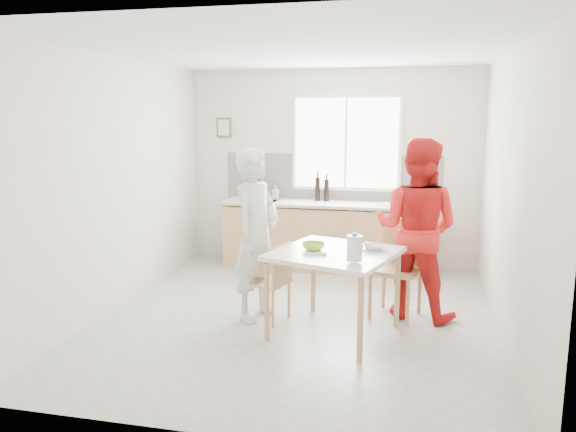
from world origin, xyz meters
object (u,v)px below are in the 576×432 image
chair_far (399,263)px  wine_bottle_b (327,190)px  dining_table (335,260)px  bowl_green (313,246)px  wine_bottle_a (318,189)px  chair_left (273,279)px  person_white (256,235)px  milk_jug (355,248)px  bowl_white (374,247)px  person_red (416,229)px

chair_far → wine_bottle_b: size_ratio=3.37×
dining_table → wine_bottle_b: bearing=100.8°
bowl_green → wine_bottle_a: 2.45m
dining_table → chair_left: size_ratio=1.64×
wine_bottle_a → dining_table: bearing=-76.4°
dining_table → bowl_green: bearing=176.8°
person_white → milk_jug: (1.07, -0.62, 0.07)m
bowl_white → wine_bottle_b: (-0.82, 2.24, 0.23)m
chair_left → wine_bottle_b: (0.20, 2.19, 0.62)m
person_red → wine_bottle_b: (-1.20, 1.71, 0.14)m
bowl_white → wine_bottle_a: wine_bottle_a is taller
chair_left → wine_bottle_a: (0.07, 2.21, 0.63)m
dining_table → bowl_green: bowl_green is taller
person_red → bowl_white: size_ratio=9.19×
wine_bottle_a → wine_bottle_b: (0.13, -0.02, -0.01)m
bowl_green → wine_bottle_a: wine_bottle_a is taller
bowl_green → dining_table: bearing=-3.2°
milk_jug → bowl_green: bearing=156.4°
wine_bottle_b → bowl_green: bearing=-84.0°
person_white → bowl_white: (1.20, -0.11, -0.04)m
chair_left → person_white: person_white is taller
bowl_white → wine_bottle_b: wine_bottle_b is taller
chair_far → milk_jug: (-0.35, -1.05, 0.39)m
bowl_white → chair_far: bearing=67.8°
person_white → bowl_green: person_white is taller
bowl_green → wine_bottle_b: (-0.25, 2.38, 0.22)m
person_red → bowl_white: (-0.39, -0.53, -0.09)m
chair_left → chair_far: size_ratio=0.80×
person_white → bowl_white: 1.21m
person_white → person_red: 1.64m
person_red → milk_jug: bearing=80.8°
dining_table → chair_far: (0.58, 0.69, -0.18)m
dining_table → chair_far: size_ratio=1.31×
person_white → chair_left: bearing=-90.0°
dining_table → chair_left: dining_table is taller
chair_left → chair_far: (1.24, 0.48, 0.11)m
person_white → wine_bottle_b: size_ratio=5.88×
bowl_white → person_red: bearing=54.2°
dining_table → wine_bottle_b: (-0.46, 2.39, 0.34)m
chair_left → person_red: person_red is taller
chair_far → person_white: size_ratio=0.57×
bowl_green → wine_bottle_b: 2.41m
bowl_white → wine_bottle_b: bearing=110.0°
milk_jug → dining_table: bearing=139.2°
milk_jug → bowl_white: bearing=92.6°
chair_left → chair_far: 1.33m
chair_left → dining_table: bearing=90.0°
chair_far → person_white: bearing=-146.1°
chair_far → person_white: person_white is taller
chair_far → person_white: 1.52m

